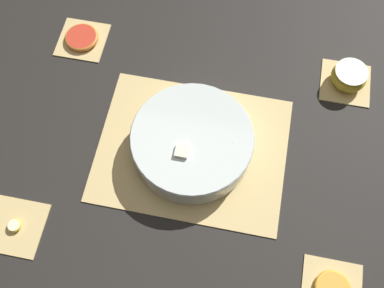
{
  "coord_description": "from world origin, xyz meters",
  "views": [
    {
      "loc": [
        0.08,
        -0.41,
        0.98
      ],
      "look_at": [
        0.0,
        0.0,
        0.03
      ],
      "focal_mm": 42.0,
      "sensor_mm": 36.0,
      "label": 1
    }
  ],
  "objects_px": {
    "fruit_salad_bowl": "(192,142)",
    "banana_coin_single": "(14,226)",
    "grapefruit_slice": "(82,37)",
    "apple_half": "(349,76)"
  },
  "relations": [
    {
      "from": "fruit_salad_bowl",
      "to": "banana_coin_single",
      "type": "distance_m",
      "value": 0.43
    },
    {
      "from": "grapefruit_slice",
      "to": "fruit_salad_bowl",
      "type": "bearing_deg",
      "value": -36.45
    },
    {
      "from": "apple_half",
      "to": "banana_coin_single",
      "type": "height_order",
      "value": "apple_half"
    },
    {
      "from": "fruit_salad_bowl",
      "to": "banana_coin_single",
      "type": "height_order",
      "value": "fruit_salad_bowl"
    },
    {
      "from": "grapefruit_slice",
      "to": "apple_half",
      "type": "bearing_deg",
      "value": 0.0
    },
    {
      "from": "fruit_salad_bowl",
      "to": "banana_coin_single",
      "type": "bearing_deg",
      "value": -143.66
    },
    {
      "from": "banana_coin_single",
      "to": "fruit_salad_bowl",
      "type": "bearing_deg",
      "value": 36.34
    },
    {
      "from": "fruit_salad_bowl",
      "to": "apple_half",
      "type": "xyz_separation_m",
      "value": [
        0.35,
        0.26,
        -0.02
      ]
    },
    {
      "from": "apple_half",
      "to": "banana_coin_single",
      "type": "relative_size",
      "value": 2.84
    },
    {
      "from": "apple_half",
      "to": "banana_coin_single",
      "type": "xyz_separation_m",
      "value": [
        -0.69,
        -0.51,
        -0.02
      ]
    }
  ]
}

